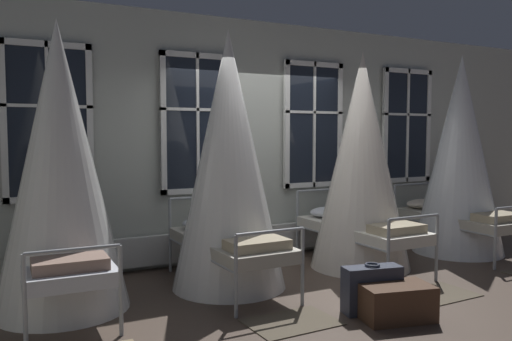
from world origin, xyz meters
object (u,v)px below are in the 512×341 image
object	(u,v)px
suitcase_dark	(372,289)
travel_trunk	(396,302)
cot_first	(60,171)
cot_third	(361,164)
cot_second	(229,164)
cot_fourth	(459,158)

from	to	relation	value
suitcase_dark	travel_trunk	xyz separation A→B (m)	(0.07, -0.25, -0.06)
suitcase_dark	travel_trunk	size ratio (longest dim) A/B	0.92
cot_first	suitcase_dark	distance (m)	3.15
cot_third	travel_trunk	world-z (taller)	cot_third
cot_second	cot_fourth	world-z (taller)	cot_second
cot_first	travel_trunk	world-z (taller)	cot_first
suitcase_dark	travel_trunk	distance (m)	0.27
cot_second	suitcase_dark	bearing A→B (deg)	-149.17
travel_trunk	cot_second	bearing A→B (deg)	119.91
travel_trunk	cot_fourth	bearing A→B (deg)	31.90
cot_second	cot_third	xyz separation A→B (m)	(1.83, 0.02, -0.05)
cot_first	travel_trunk	distance (m)	3.35
cot_third	travel_trunk	xyz separation A→B (m)	(-0.90, -1.64, -1.15)
cot_third	suitcase_dark	size ratio (longest dim) A/B	4.60
cot_first	cot_third	bearing A→B (deg)	-89.61
cot_first	cot_third	world-z (taller)	cot_first
cot_fourth	travel_trunk	xyz separation A→B (m)	(-2.66, -1.66, -1.19)
cot_third	travel_trunk	size ratio (longest dim) A/B	4.23
cot_second	travel_trunk	size ratio (longest dim) A/B	4.39
cot_second	travel_trunk	world-z (taller)	cot_second
cot_second	suitcase_dark	xyz separation A→B (m)	(0.86, -1.37, -1.14)
suitcase_dark	cot_fourth	bearing A→B (deg)	38.73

